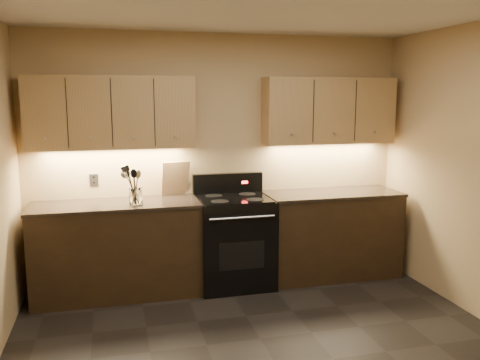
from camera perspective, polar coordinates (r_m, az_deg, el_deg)
name	(u,v)px	position (r m, az deg, el deg)	size (l,w,h in m)	color
wall_back	(219,158)	(5.43, -2.32, 2.46)	(4.00, 0.04, 2.60)	tan
counter_left	(117,249)	(5.19, -13.62, -7.56)	(1.62, 0.62, 0.93)	black
counter_right	(331,234)	(5.68, 10.18, -5.96)	(1.46, 0.62, 0.93)	black
stove	(234,240)	(5.31, -0.69, -6.76)	(0.76, 0.68, 1.14)	black
upper_cab_left	(112,112)	(5.12, -14.23, 7.37)	(1.60, 0.30, 0.70)	#A48B52
upper_cab_right	(329,111)	(5.61, 9.94, 7.68)	(1.44, 0.30, 0.70)	#A48B52
outlet_plate	(94,180)	(5.33, -16.09, 0.01)	(0.09, 0.01, 0.12)	#B2B5BA
utensil_crock	(136,197)	(4.97, -11.61, -1.85)	(0.13, 0.13, 0.16)	white
cutting_board	(176,178)	(5.33, -7.25, 0.18)	(0.29, 0.02, 0.37)	tan
wooden_spoon	(133,187)	(4.94, -11.95, -0.77)	(0.06, 0.06, 0.31)	tan
black_spoon	(135,186)	(4.96, -11.70, -0.66)	(0.06, 0.06, 0.32)	black
black_turner	(136,183)	(4.94, -11.64, -0.37)	(0.08, 0.08, 0.38)	black
steel_spatula	(138,182)	(4.96, -11.42, -0.23)	(0.08, 0.08, 0.39)	silver
steel_skimmer	(140,185)	(4.94, -11.17, -0.61)	(0.09, 0.09, 0.33)	silver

